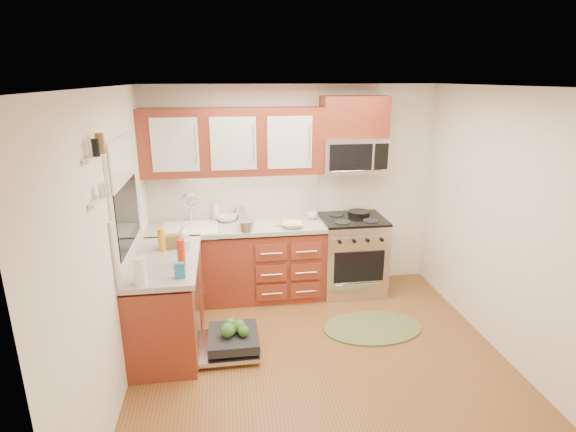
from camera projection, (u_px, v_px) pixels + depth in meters
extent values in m
plane|color=brown|center=(322.00, 362.00, 4.24)|extent=(3.50, 3.50, 0.00)
plane|color=white|center=(329.00, 87.00, 3.50)|extent=(3.50, 3.50, 0.00)
cube|color=white|center=(293.00, 189.00, 5.53)|extent=(3.50, 0.04, 2.50)
cube|color=white|center=(404.00, 357.00, 2.22)|extent=(3.50, 0.04, 2.50)
cube|color=white|center=(114.00, 248.00, 3.63)|extent=(0.04, 3.50, 2.50)
cube|color=white|center=(511.00, 228.00, 4.11)|extent=(0.04, 3.50, 2.50)
cube|color=maroon|center=(238.00, 264.00, 5.39)|extent=(2.05, 0.60, 0.85)
cube|color=maroon|center=(167.00, 305.00, 4.41)|extent=(0.60, 1.25, 0.85)
cube|color=#BBB4AB|center=(236.00, 227.00, 5.24)|extent=(2.07, 0.64, 0.05)
cube|color=#BBB4AB|center=(164.00, 261.00, 4.27)|extent=(0.64, 1.27, 0.05)
cube|color=silver|center=(235.00, 195.00, 5.42)|extent=(2.05, 0.02, 0.57)
cube|color=silver|center=(129.00, 231.00, 4.14)|extent=(0.02, 1.25, 0.57)
cube|color=maroon|center=(354.00, 117.00, 5.19)|extent=(0.76, 0.35, 0.47)
cube|color=white|center=(123.00, 160.00, 3.92)|extent=(0.02, 0.96, 0.40)
cube|color=white|center=(94.00, 157.00, 3.07)|extent=(0.04, 0.40, 0.03)
cube|color=white|center=(99.00, 199.00, 3.16)|extent=(0.04, 0.40, 0.03)
cylinder|color=black|center=(359.00, 213.00, 5.51)|extent=(0.27, 0.27, 0.05)
cylinder|color=silver|center=(246.00, 226.00, 5.02)|extent=(0.21, 0.21, 0.12)
cube|color=tan|center=(288.00, 224.00, 5.22)|extent=(0.33, 0.27, 0.02)
cylinder|color=silver|center=(240.00, 213.00, 5.41)|extent=(0.10, 0.10, 0.16)
cylinder|color=white|center=(140.00, 271.00, 3.70)|extent=(0.13, 0.13, 0.23)
cylinder|color=gold|center=(162.00, 240.00, 4.43)|extent=(0.08, 0.08, 0.23)
cylinder|color=red|center=(181.00, 253.00, 4.05)|extent=(0.09, 0.09, 0.26)
cube|color=brown|center=(171.00, 242.00, 4.50)|extent=(0.16, 0.13, 0.14)
cube|color=teal|center=(180.00, 271.00, 3.83)|extent=(0.09, 0.05, 0.14)
imported|color=#999999|center=(293.00, 225.00, 5.13)|extent=(0.25, 0.25, 0.06)
imported|color=#999999|center=(227.00, 218.00, 5.36)|extent=(0.29, 0.29, 0.08)
imported|color=#999999|center=(312.00, 215.00, 5.44)|extent=(0.16, 0.16, 0.10)
imported|color=#999999|center=(216.00, 209.00, 5.39)|extent=(0.10, 0.10, 0.26)
imported|color=#999999|center=(185.00, 243.00, 4.42)|extent=(0.09, 0.09, 0.17)
imported|color=#999999|center=(183.00, 232.00, 4.76)|extent=(0.14, 0.14, 0.15)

